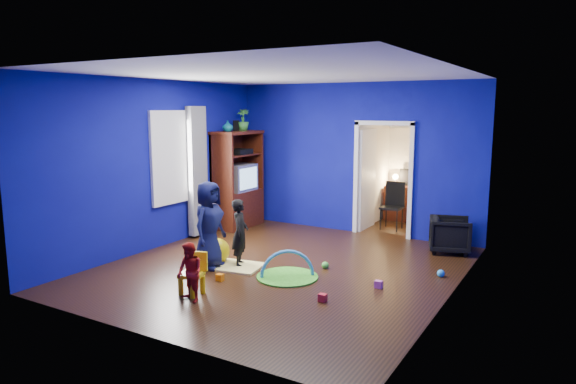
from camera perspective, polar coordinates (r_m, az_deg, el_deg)
The scene contains 33 objects.
floor at distance 7.91m, azimuth -0.75°, elevation -8.46°, with size 5.00×5.50×0.01m, color black.
ceiling at distance 7.55m, azimuth -0.79°, elevation 13.00°, with size 5.00×5.50×0.01m, color white.
wall_back at distance 10.04m, azimuth 7.36°, elevation 3.72°, with size 5.00×0.02×2.90m, color #0A0B73.
wall_front at distance 5.45m, azimuth -15.83°, elevation -1.24°, with size 5.00×0.02×2.90m, color #0A0B73.
wall_left at distance 9.13m, azimuth -14.36°, elevation 2.95°, with size 0.02×5.50×2.90m, color #0A0B73.
wall_right at distance 6.67m, azimuth 17.96°, elevation 0.54°, with size 0.02×5.50×2.90m, color #0A0B73.
alcove at distance 10.67m, azimuth 12.15°, elevation 2.83°, with size 1.00×1.75×2.50m, color silver, non-canonical shape.
armchair at distance 9.11m, azimuth 17.56°, elevation -4.56°, with size 0.64×0.66×0.60m, color black.
child_black at distance 7.93m, azimuth -5.35°, elevation -4.54°, with size 0.38×0.25×1.04m, color black.
child_navy at distance 7.86m, azimuth -8.79°, elevation -3.64°, with size 0.65×0.42×1.34m, color #0F1838.
toddler_red at distance 6.62m, azimuth -10.86°, elevation -8.78°, with size 0.37×0.29×0.76m, color red.
vase at distance 10.16m, azimuth -6.72°, elevation 7.29°, with size 0.21×0.21×0.21m, color #0D666F.
potted_plant at distance 10.58m, azimuth -5.02°, elevation 8.00°, with size 0.25×0.25×0.44m, color #358630.
tv_armoire at distance 10.49m, azimuth -5.62°, elevation 1.41°, with size 0.58×1.14×1.96m, color #3C140A.
crt_tv at distance 10.47m, azimuth -5.45°, elevation 1.61°, with size 0.46×0.70×0.54m, color silver.
yellow_blanket at distance 7.99m, azimuth -5.71°, elevation -8.22°, with size 0.75×0.60×0.03m, color #F2E07A.
hopper_ball at distance 8.20m, azimuth -7.87°, elevation -6.48°, with size 0.39×0.39×0.39m, color yellow.
kid_chair at distance 6.90m, azimuth -10.68°, elevation -9.15°, with size 0.28×0.28×0.50m, color yellow.
play_mat at distance 7.49m, azimuth -0.08°, elevation -9.40°, with size 0.89×0.89×0.02m, color #369421.
toy_arch at distance 7.49m, azimuth -0.08°, elevation -9.34°, with size 0.80×0.80×0.05m, color #3F8CD8.
window_left at distance 9.36m, azimuth -12.82°, elevation 3.78°, with size 0.03×0.95×1.55m, color white.
curtain at distance 9.72m, azimuth -10.05°, elevation 2.29°, with size 0.14×0.42×2.40m, color slate.
doorway at distance 9.87m, azimuth 10.52°, elevation 1.21°, with size 1.16×0.10×2.10m, color white.
study_desk at distance 11.39m, azimuth 13.00°, elevation -1.24°, with size 0.88×0.44×0.75m, color #3D140A.
desk_monitor at distance 11.42m, azimuth 13.29°, elevation 1.69°, with size 0.40×0.05×0.32m, color black.
desk_lamp at distance 11.45m, azimuth 11.86°, elevation 1.66°, with size 0.14×0.14×0.14m, color #FFD88C.
folding_chair at distance 10.48m, azimuth 11.45°, elevation -1.63°, with size 0.40×0.40×0.92m, color black.
book_shelf at distance 11.32m, azimuth 13.48°, elevation 7.06°, with size 0.88×0.24×0.04m, color white.
toy_0 at distance 6.62m, azimuth 3.86°, elevation -11.65°, with size 0.10×0.08×0.10m, color red.
toy_1 at distance 7.83m, azimuth 16.62°, elevation -8.62°, with size 0.11×0.11×0.11m, color #28A0E4.
toy_2 at distance 7.41m, azimuth -7.57°, elevation -9.39°, with size 0.10×0.08×0.10m, color orange.
toy_3 at distance 7.90m, azimuth 4.16°, elevation -8.09°, with size 0.11×0.11×0.11m, color green.
toy_4 at distance 7.18m, azimuth 10.03°, elevation -10.07°, with size 0.10×0.08×0.10m, color #C349A3.
Camera 1 is at (3.88, -6.46, 2.42)m, focal length 32.00 mm.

